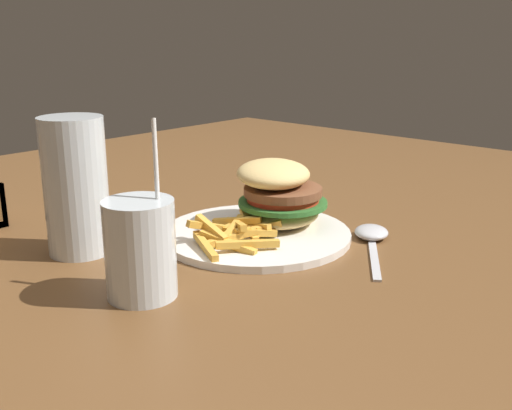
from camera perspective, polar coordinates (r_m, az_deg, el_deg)
dining_table at (r=1.01m, az=-2.15°, el=-5.38°), size 1.59×1.40×0.71m
meal_plate_near at (r=0.85m, az=1.23°, el=-0.44°), size 0.26×0.26×0.11m
beer_glass at (r=0.80m, az=-16.75°, el=1.32°), size 0.08×0.08×0.18m
juice_glass at (r=0.66m, az=-10.94°, el=-4.41°), size 0.08×0.08×0.19m
spoon at (r=0.85m, az=10.96°, el=-2.75°), size 0.17×0.13×0.02m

